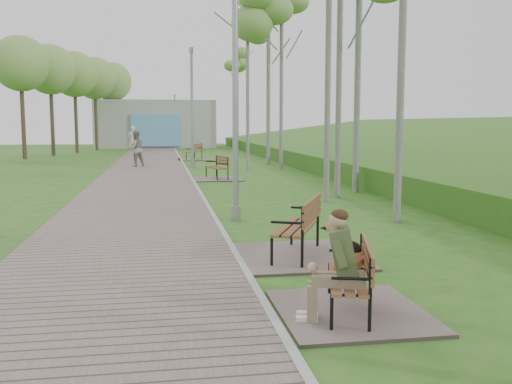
{
  "coord_description": "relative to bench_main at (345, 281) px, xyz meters",
  "views": [
    {
      "loc": [
        -1.13,
        0.81,
        2.07
      ],
      "look_at": [
        0.37,
        9.8,
        0.97
      ],
      "focal_mm": 40.0,
      "sensor_mm": 36.0,
      "label": 1
    }
  ],
  "objects": [
    {
      "name": "walkway",
      "position": [
        -2.55,
        14.96,
        -0.36
      ],
      "size": [
        3.5,
        67.0,
        0.04
      ],
      "primitive_type": "cube",
      "color": "#70605A",
      "rests_on": "ground"
    },
    {
      "name": "kerb",
      "position": [
        -0.8,
        14.96,
        -0.36
      ],
      "size": [
        0.1,
        67.0,
        0.05
      ],
      "primitive_type": "cube",
      "color": "#999993",
      "rests_on": "ground"
    },
    {
      "name": "building_north",
      "position": [
        -2.3,
        44.43,
        1.61
      ],
      "size": [
        10.0,
        5.2,
        4.0
      ],
      "color": "#9E9E99",
      "rests_on": "ground"
    },
    {
      "name": "bench_main",
      "position": [
        0.0,
        0.0,
        0.0
      ],
      "size": [
        1.58,
        1.76,
        1.38
      ],
      "color": "#70605A",
      "rests_on": "ground"
    },
    {
      "name": "bench_second",
      "position": [
        0.11,
        2.7,
        -0.17
      ],
      "size": [
        1.89,
        2.1,
        1.16
      ],
      "color": "#70605A",
      "rests_on": "ground"
    },
    {
      "name": "bench_third",
      "position": [
        0.11,
        15.27,
        -0.18
      ],
      "size": [
        1.76,
        1.95,
        1.08
      ],
      "color": "#70605A",
      "rests_on": "ground"
    },
    {
      "name": "bench_far",
      "position": [
        -0.05,
        26.84,
        -0.17
      ],
      "size": [
        1.88,
        2.09,
        1.15
      ],
      "color": "#70605A",
      "rests_on": "ground"
    },
    {
      "name": "lamp_post_second",
      "position": [
        -0.37,
        6.22,
        2.15
      ],
      "size": [
        0.21,
        0.21,
        5.41
      ],
      "color": "gray",
      "rests_on": "ground"
    },
    {
      "name": "lamp_post_third",
      "position": [
        -0.45,
        21.17,
        2.21
      ],
      "size": [
        0.21,
        0.21,
        5.55
      ],
      "color": "gray",
      "rests_on": "ground"
    },
    {
      "name": "lamp_post_far",
      "position": [
        -0.7,
        42.87,
        1.72
      ],
      "size": [
        0.17,
        0.17,
        4.49
      ],
      "color": "gray",
      "rests_on": "ground"
    },
    {
      "name": "pedestrian_near",
      "position": [
        -3.74,
        33.16,
        0.58
      ],
      "size": [
        0.74,
        0.52,
        1.92
      ],
      "primitive_type": "imported",
      "rotation": [
        0.0,
        0.0,
        3.05
      ],
      "color": "silver",
      "rests_on": "ground"
    },
    {
      "name": "pedestrian_far",
      "position": [
        -3.1,
        21.81,
        0.49
      ],
      "size": [
        1.05,
        0.96,
        1.74
      ],
      "primitive_type": "imported",
      "rotation": [
        0.0,
        0.0,
        3.58
      ],
      "color": "gray",
      "rests_on": "ground"
    },
    {
      "name": "birch_far_a",
      "position": [
        3.37,
        19.21,
        6.92
      ],
      "size": [
        2.71,
        2.71,
        9.3
      ],
      "color": "silver",
      "rests_on": "ground"
    },
    {
      "name": "birch_far_b",
      "position": [
        1.86,
        19.15,
        6.48
      ],
      "size": [
        2.35,
        2.35,
        8.74
      ],
      "color": "silver",
      "rests_on": "ground"
    },
    {
      "name": "birch_far_c",
      "position": [
        3.4,
        22.44,
        7.19
      ],
      "size": [
        2.91,
        2.91,
        9.65
      ],
      "color": "silver",
      "rests_on": "ground"
    },
    {
      "name": "birch_distant_b",
      "position": [
        4.34,
        40.76,
        7.41
      ],
      "size": [
        2.63,
        2.63,
        9.92
      ],
      "color": "silver",
      "rests_on": "ground"
    }
  ]
}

